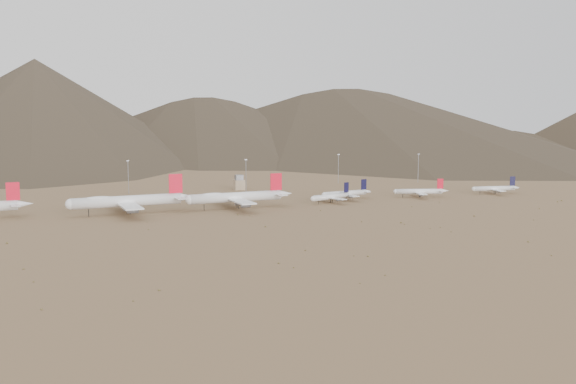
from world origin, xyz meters
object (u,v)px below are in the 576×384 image
object	(u,v)px
narrowbody_b	(346,193)
control_tower	(239,183)
narrowbody_a	(332,197)
widebody_centre	(128,201)
widebody_east	(236,197)

from	to	relation	value
narrowbody_b	control_tower	xyz separation A→B (m)	(-55.77, 83.05, 0.81)
narrowbody_a	control_tower	world-z (taller)	narrowbody_a
widebody_centre	narrowbody_a	distance (m)	137.45
widebody_centre	control_tower	world-z (taller)	widebody_centre
widebody_east	control_tower	world-z (taller)	widebody_east
narrowbody_b	control_tower	world-z (taller)	narrowbody_b
narrowbody_a	narrowbody_b	bearing A→B (deg)	14.18
widebody_centre	control_tower	size ratio (longest dim) A/B	6.59
narrowbody_a	widebody_centre	bearing A→B (deg)	161.01
widebody_east	control_tower	xyz separation A→B (m)	(29.58, 97.21, -2.21)
control_tower	narrowbody_b	bearing A→B (deg)	-56.12
narrowbody_a	narrowbody_b	size ratio (longest dim) A/B	0.91
widebody_east	narrowbody_a	distance (m)	69.02
widebody_centre	control_tower	xyz separation A→B (m)	(98.09, 96.12, -2.78)
narrowbody_a	control_tower	size ratio (longest dim) A/B	3.18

